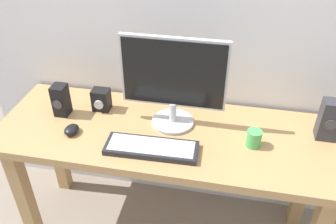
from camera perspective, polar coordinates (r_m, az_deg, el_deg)
name	(u,v)px	position (r m, az deg, el deg)	size (l,w,h in m)	color
desk	(167,149)	(1.87, -0.13, -5.85)	(1.74, 0.61, 0.76)	tan
monitor	(173,80)	(1.72, 0.88, 5.12)	(0.52, 0.22, 0.47)	silver
keyboard_primary	(151,148)	(1.68, -2.66, -5.75)	(0.44, 0.16, 0.03)	#232328
mouse	(72,130)	(1.83, -15.15, -2.76)	(0.07, 0.09, 0.04)	black
speaker_right	(329,120)	(1.86, 24.39, -1.15)	(0.10, 0.08, 0.21)	#333338
speaker_left	(61,100)	(1.95, -16.73, 1.83)	(0.07, 0.08, 0.17)	black
audio_controller	(101,100)	(1.95, -10.62, 1.93)	(0.09, 0.08, 0.12)	black
coffee_mug	(254,138)	(1.73, 13.54, -4.11)	(0.07, 0.07, 0.09)	#4CB259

